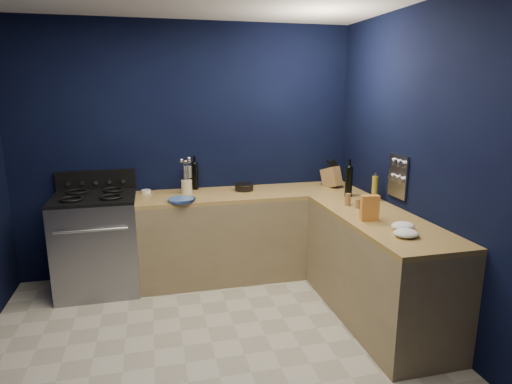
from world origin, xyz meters
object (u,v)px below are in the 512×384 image
object	(u,v)px
knife_block	(331,177)
utensil_crock	(187,187)
gas_range	(98,245)
plate_stack	(181,200)
crouton_bag	(370,208)

from	to	relation	value
knife_block	utensil_crock	bearing A→B (deg)	152.87
utensil_crock	knife_block	bearing A→B (deg)	-2.49
gas_range	plate_stack	size ratio (longest dim) A/B	3.75
plate_stack	knife_block	bearing A→B (deg)	8.97
gas_range	plate_stack	world-z (taller)	plate_stack
knife_block	plate_stack	bearing A→B (deg)	164.33
gas_range	utensil_crock	xyz separation A→B (m)	(0.88, 0.10, 0.51)
utensil_crock	plate_stack	bearing A→B (deg)	-104.01
gas_range	knife_block	xyz separation A→B (m)	(2.43, 0.04, 0.54)
utensil_crock	crouton_bag	size ratio (longest dim) A/B	0.65
gas_range	plate_stack	xyz separation A→B (m)	(0.80, -0.22, 0.46)
utensil_crock	crouton_bag	bearing A→B (deg)	-43.97
utensil_crock	knife_block	xyz separation A→B (m)	(1.55, -0.07, 0.04)
utensil_crock	knife_block	size ratio (longest dim) A/B	0.65
plate_stack	knife_block	size ratio (longest dim) A/B	1.17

